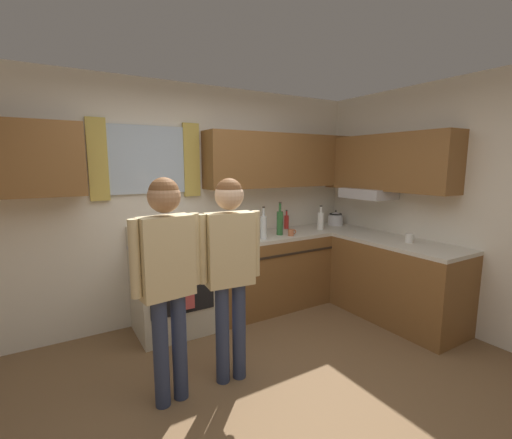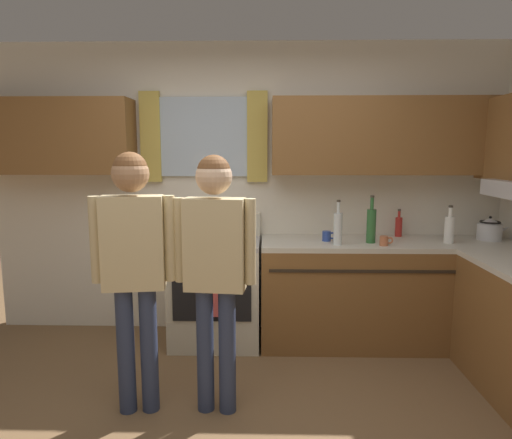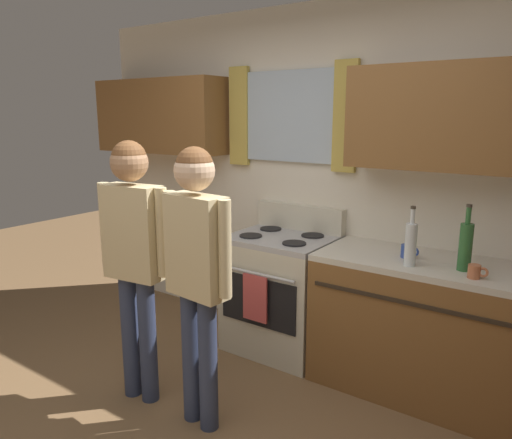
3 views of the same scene
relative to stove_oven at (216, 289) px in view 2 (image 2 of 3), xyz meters
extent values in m
cube|color=silver|center=(0.23, 0.36, 0.83)|extent=(4.60, 0.10, 2.60)
cube|color=silver|center=(-0.12, 0.29, 1.31)|extent=(0.77, 0.03, 0.69)
cube|color=gold|center=(-0.60, 0.28, 1.31)|extent=(0.18, 0.04, 0.79)
cube|color=gold|center=(0.35, 0.28, 1.31)|extent=(0.18, 0.04, 0.79)
cube|color=brown|center=(-1.40, 0.15, 1.31)|extent=(1.34, 0.32, 0.64)
cube|color=brown|center=(1.51, 0.15, 1.31)|extent=(2.05, 0.32, 0.64)
cube|color=brown|center=(1.47, 0.00, -0.04)|extent=(2.14, 0.62, 0.86)
cube|color=beige|center=(1.47, 0.00, 0.41)|extent=(2.14, 0.62, 0.04)
cube|color=#2D2319|center=(1.47, -0.32, 0.25)|extent=(2.02, 0.01, 0.02)
cube|color=beige|center=(0.00, 0.00, -0.04)|extent=(0.75, 0.62, 0.86)
cube|color=black|center=(0.00, -0.32, 0.01)|extent=(0.63, 0.01, 0.36)
cylinder|color=#ADADB2|center=(0.00, -0.34, 0.23)|extent=(0.63, 0.02, 0.02)
cube|color=#ADADB2|center=(0.00, 0.00, 0.41)|extent=(0.75, 0.62, 0.04)
cube|color=beige|center=(0.00, 0.27, 0.53)|extent=(0.75, 0.08, 0.20)
cylinder|color=black|center=(-0.19, -0.14, 0.44)|extent=(0.17, 0.17, 0.01)
cylinder|color=black|center=(0.19, -0.14, 0.44)|extent=(0.17, 0.17, 0.01)
cylinder|color=black|center=(-0.19, 0.13, 0.44)|extent=(0.17, 0.17, 0.01)
cylinder|color=black|center=(0.19, 0.13, 0.44)|extent=(0.17, 0.17, 0.01)
cube|color=#CC4C4C|center=(0.00, -0.35, 0.05)|extent=(0.20, 0.02, 0.34)
cylinder|color=silver|center=(1.01, -0.17, 0.56)|extent=(0.07, 0.07, 0.26)
cylinder|color=silver|center=(1.01, -0.17, 0.74)|extent=(0.03, 0.03, 0.09)
cylinder|color=#3F382D|center=(1.01, -0.17, 0.79)|extent=(0.03, 0.03, 0.02)
cylinder|color=#2D6633|center=(1.30, -0.08, 0.57)|extent=(0.08, 0.08, 0.28)
cylinder|color=#2D6633|center=(1.30, -0.08, 0.76)|extent=(0.03, 0.03, 0.10)
cylinder|color=#3F382D|center=(1.30, -0.08, 0.82)|extent=(0.03, 0.03, 0.02)
cylinder|color=white|center=(1.95, -0.07, 0.54)|extent=(0.08, 0.08, 0.22)
cylinder|color=white|center=(1.95, -0.07, 0.69)|extent=(0.03, 0.03, 0.08)
cylinder|color=#3F382D|center=(1.95, -0.07, 0.74)|extent=(0.03, 0.03, 0.02)
cylinder|color=red|center=(1.61, 0.21, 0.52)|extent=(0.06, 0.06, 0.17)
cylinder|color=red|center=(1.61, 0.21, 0.63)|extent=(0.02, 0.02, 0.06)
cylinder|color=#3F382D|center=(1.61, 0.21, 0.67)|extent=(0.03, 0.03, 0.02)
cylinder|color=#2D479E|center=(0.94, -0.01, 0.48)|extent=(0.07, 0.07, 0.08)
torus|color=#2D479E|center=(0.99, -0.01, 0.48)|extent=(0.06, 0.01, 0.06)
cylinder|color=#B76642|center=(1.38, -0.19, 0.47)|extent=(0.07, 0.07, 0.08)
torus|color=#B76642|center=(1.43, -0.19, 0.48)|extent=(0.06, 0.01, 0.06)
cylinder|color=silver|center=(2.34, 0.07, 0.50)|extent=(0.20, 0.20, 0.14)
cone|color=silver|center=(2.34, 0.07, 0.60)|extent=(0.18, 0.18, 0.05)
sphere|color=black|center=(2.34, 0.07, 0.63)|extent=(0.02, 0.02, 0.02)
cone|color=silver|center=(2.47, 0.07, 0.53)|extent=(0.09, 0.04, 0.07)
torus|color=black|center=(2.34, 0.07, 0.59)|extent=(0.17, 0.17, 0.02)
cylinder|color=#2D3856|center=(-0.31, -1.09, -0.06)|extent=(0.11, 0.11, 0.81)
cylinder|color=#2D3856|center=(-0.45, -1.11, -0.06)|extent=(0.11, 0.11, 0.81)
cube|color=#D1BC8C|center=(-0.38, -1.10, 0.63)|extent=(0.39, 0.20, 0.58)
cylinder|color=#D1BC8C|center=(-0.16, -1.07, 0.66)|extent=(0.07, 0.07, 0.53)
cylinder|color=#D1BC8C|center=(-0.60, -1.13, 0.66)|extent=(0.07, 0.07, 0.53)
sphere|color=#A87A56|center=(-0.38, -1.10, 1.05)|extent=(0.22, 0.22, 0.22)
sphere|color=brown|center=(-0.38, -1.10, 1.08)|extent=(0.21, 0.21, 0.21)
cylinder|color=#2D3856|center=(0.19, -1.09, -0.07)|extent=(0.11, 0.11, 0.80)
cylinder|color=#2D3856|center=(0.05, -1.08, -0.07)|extent=(0.11, 0.11, 0.80)
cube|color=#D1BC8C|center=(0.12, -1.09, 0.62)|extent=(0.38, 0.19, 0.57)
cylinder|color=#D1BC8C|center=(0.34, -1.11, 0.64)|extent=(0.07, 0.07, 0.52)
cylinder|color=#D1BC8C|center=(-0.10, -1.06, 0.64)|extent=(0.07, 0.07, 0.52)
sphere|color=beige|center=(0.12, -1.09, 1.04)|extent=(0.22, 0.22, 0.22)
sphere|color=brown|center=(0.12, -1.09, 1.06)|extent=(0.20, 0.20, 0.20)
camera|label=1|loc=(-1.07, -3.43, 1.27)|focal=24.59mm
camera|label=2|loc=(0.44, -3.78, 1.18)|focal=31.73mm
camera|label=3|loc=(1.85, -3.00, 1.33)|focal=33.95mm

